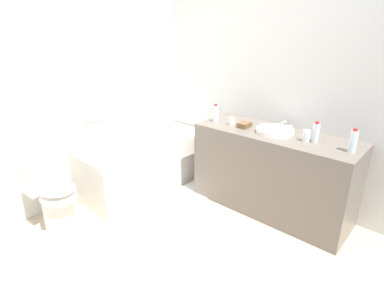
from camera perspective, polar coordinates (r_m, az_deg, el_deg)
The scene contains 16 objects.
ground_plane at distance 2.78m, azimuth -5.61°, elevation -19.76°, with size 4.09×4.09×0.00m, color #C1AD8E.
wall_back_tiled at distance 3.37m, azimuth -23.57°, elevation 10.18°, with size 3.49×0.10×2.56m, color silver.
wall_right_mirror at distance 3.43m, azimuth 13.85°, elevation 11.43°, with size 0.10×3.17×2.56m, color silver.
bathtub at distance 3.71m, azimuth -8.57°, elevation -3.24°, with size 1.57×0.67×1.29m.
toilet at distance 3.12m, azimuth -24.15°, elevation -9.14°, with size 0.35×0.48×0.71m.
vanity_counter at distance 3.25m, azimuth 14.57°, elevation -5.08°, with size 0.58×1.59×0.85m, color #6B6056.
sink_basin at distance 3.08m, azimuth 15.17°, elevation 2.39°, with size 0.36×0.36×0.05m, color white.
sink_faucet at distance 3.26m, azimuth 16.90°, elevation 3.41°, with size 0.10×0.15×0.08m.
water_bottle_0 at distance 2.93m, azimuth 22.05°, elevation 1.98°, with size 0.06×0.06×0.19m.
water_bottle_1 at distance 3.33m, azimuth 4.42°, elevation 5.65°, with size 0.06×0.06×0.20m.
water_bottle_2 at distance 2.81m, azimuth 27.82°, elevation 0.46°, with size 0.06×0.06×0.20m.
drinking_glass_0 at distance 2.93m, azimuth 20.51°, elevation 1.44°, with size 0.07×0.07×0.10m, color white.
drinking_glass_1 at distance 3.26m, azimuth 7.44°, elevation 4.22°, with size 0.06×0.06×0.08m, color white.
amenity_basket at distance 3.20m, azimuth 9.72°, elevation 3.52°, with size 0.14×0.10×0.05m, color brown.
bath_mat at distance 3.57m, azimuth -0.28°, elevation -9.42°, with size 0.58×0.40×0.01m, color white.
toilet_paper_roll at distance 3.14m, azimuth -26.35°, elevation -15.58°, with size 0.11×0.11×0.10m, color white.
Camera 1 is at (-1.40, -1.59, 1.79)m, focal length 28.64 mm.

